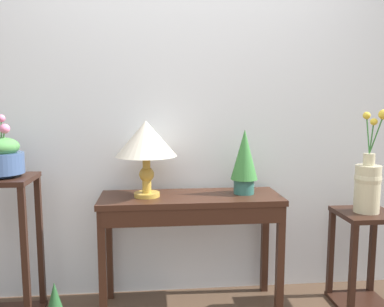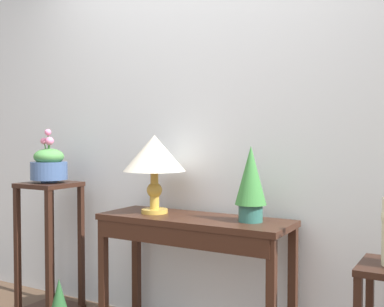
{
  "view_description": "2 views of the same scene",
  "coord_description": "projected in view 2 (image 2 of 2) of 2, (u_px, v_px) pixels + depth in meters",
  "views": [
    {
      "loc": [
        -0.18,
        -1.28,
        1.32
      ],
      "look_at": [
        0.05,
        1.04,
        1.02
      ],
      "focal_mm": 36.58,
      "sensor_mm": 36.0,
      "label": 1
    },
    {
      "loc": [
        1.39,
        -1.24,
        1.21
      ],
      "look_at": [
        0.01,
        1.15,
        1.11
      ],
      "focal_mm": 44.45,
      "sensor_mm": 36.0,
      "label": 2
    }
  ],
  "objects": [
    {
      "name": "back_wall_with_art",
      "position": [
        211.0,
        106.0,
        2.98
      ],
      "size": [
        9.0,
        0.1,
        2.8
      ],
      "color": "silver",
      "rests_on": "ground"
    },
    {
      "name": "planter_bowl_wide_left",
      "position": [
        49.0,
        165.0,
        3.23
      ],
      "size": [
        0.25,
        0.25,
        0.36
      ],
      "color": "#3D5684",
      "rests_on": "pedestal_stand_left"
    },
    {
      "name": "potted_plant_floor",
      "position": [
        59.0,
        304.0,
        2.9
      ],
      "size": [
        0.14,
        0.14,
        0.34
      ],
      "color": "#3D5684",
      "rests_on": "ground"
    },
    {
      "name": "pedestal_stand_left",
      "position": [
        50.0,
        247.0,
        3.25
      ],
      "size": [
        0.34,
        0.34,
        0.89
      ],
      "color": "black",
      "rests_on": "ground"
    },
    {
      "name": "table_lamp",
      "position": [
        154.0,
        156.0,
        2.85
      ],
      "size": [
        0.38,
        0.38,
        0.47
      ],
      "color": "gold",
      "rests_on": "console_table"
    },
    {
      "name": "console_table",
      "position": [
        192.0,
        237.0,
        2.71
      ],
      "size": [
        1.13,
        0.4,
        0.74
      ],
      "color": "#381E14",
      "rests_on": "ground"
    },
    {
      "name": "potted_plant_on_console",
      "position": [
        251.0,
        181.0,
        2.57
      ],
      "size": [
        0.17,
        0.17,
        0.41
      ],
      "color": "#2D665B",
      "rests_on": "console_table"
    }
  ]
}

